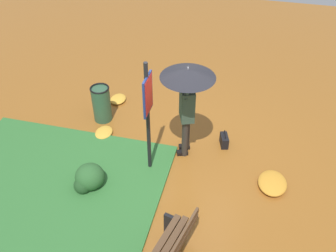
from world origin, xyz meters
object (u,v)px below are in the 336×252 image
Objects in this scene: handbag at (224,140)px; trash_bin at (102,104)px; person_with_umbrella at (187,90)px; info_sign_post at (148,107)px.

trash_bin reaches higher than handbag.
handbag is at bearing 122.98° from person_with_umbrella.
person_with_umbrella is at bearing 133.21° from info_sign_post.
handbag is (-1.00, 1.28, -1.32)m from info_sign_post.
trash_bin is at bearing -94.57° from handbag.
handbag is at bearing 85.43° from trash_bin.
info_sign_post is (0.53, -0.56, -0.11)m from person_with_umbrella.
info_sign_post is at bearing -52.16° from handbag.
info_sign_post reaches higher than handbag.
trash_bin is at bearing -130.00° from info_sign_post.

